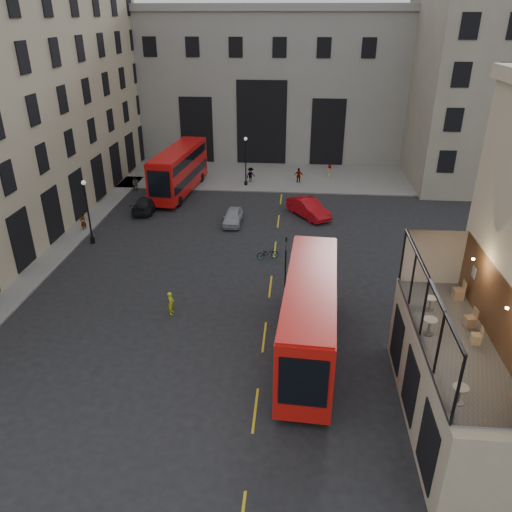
# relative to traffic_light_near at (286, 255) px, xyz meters

# --- Properties ---
(ground) EXTENTS (140.00, 140.00, 0.00)m
(ground) POSITION_rel_traffic_light_near_xyz_m (1.00, -12.00, -2.42)
(ground) COLOR black
(ground) RESTS_ON ground
(host_frontage) EXTENTS (3.00, 11.00, 4.50)m
(host_frontage) POSITION_rel_traffic_light_near_xyz_m (7.50, -12.00, -0.17)
(host_frontage) COLOR tan
(host_frontage) RESTS_ON ground
(cafe_floor) EXTENTS (3.00, 10.00, 0.10)m
(cafe_floor) POSITION_rel_traffic_light_near_xyz_m (7.50, -12.00, 2.12)
(cafe_floor) COLOR slate
(cafe_floor) RESTS_ON host_frontage
(gateway) EXTENTS (35.00, 10.60, 18.00)m
(gateway) POSITION_rel_traffic_light_near_xyz_m (-4.00, 35.99, 6.96)
(gateway) COLOR gray
(gateway) RESTS_ON ground
(building_right) EXTENTS (16.60, 18.60, 20.00)m
(building_right) POSITION_rel_traffic_light_near_xyz_m (21.00, 27.97, 7.97)
(building_right) COLOR #9C957E
(building_right) RESTS_ON ground
(pavement_far) EXTENTS (40.00, 12.00, 0.12)m
(pavement_far) POSITION_rel_traffic_light_near_xyz_m (-5.00, 26.00, -2.36)
(pavement_far) COLOR slate
(pavement_far) RESTS_ON ground
(traffic_light_near) EXTENTS (0.16, 0.20, 3.80)m
(traffic_light_near) POSITION_rel_traffic_light_near_xyz_m (0.00, 0.00, 0.00)
(traffic_light_near) COLOR black
(traffic_light_near) RESTS_ON ground
(traffic_light_far) EXTENTS (0.16, 0.20, 3.80)m
(traffic_light_far) POSITION_rel_traffic_light_near_xyz_m (-14.00, 16.00, 0.00)
(traffic_light_far) COLOR black
(traffic_light_far) RESTS_ON ground
(street_lamp_a) EXTENTS (0.36, 0.36, 5.33)m
(street_lamp_a) POSITION_rel_traffic_light_near_xyz_m (-16.00, 6.00, -0.03)
(street_lamp_a) COLOR black
(street_lamp_a) RESTS_ON ground
(street_lamp_b) EXTENTS (0.36, 0.36, 5.33)m
(street_lamp_b) POSITION_rel_traffic_light_near_xyz_m (-5.00, 22.00, -0.03)
(street_lamp_b) COLOR black
(street_lamp_b) RESTS_ON ground
(bus_near) EXTENTS (3.29, 11.65, 4.60)m
(bus_near) POSITION_rel_traffic_light_near_xyz_m (1.50, -7.30, 0.16)
(bus_near) COLOR red
(bus_near) RESTS_ON ground
(bus_far) EXTENTS (3.76, 11.81, 4.63)m
(bus_far) POSITION_rel_traffic_light_near_xyz_m (-11.61, 19.19, 0.18)
(bus_far) COLOR red
(bus_far) RESTS_ON ground
(car_a) EXTENTS (1.58, 3.87, 1.32)m
(car_a) POSITION_rel_traffic_light_near_xyz_m (-5.03, 11.10, -1.77)
(car_a) COLOR #A1A5A9
(car_a) RESTS_ON ground
(car_b) EXTENTS (4.30, 5.09, 1.65)m
(car_b) POSITION_rel_traffic_light_near_xyz_m (1.69, 13.45, -1.60)
(car_b) COLOR #A40A10
(car_b) RESTS_ON ground
(car_c) EXTENTS (2.05, 4.71, 1.35)m
(car_c) POSITION_rel_traffic_light_near_xyz_m (-13.62, 13.62, -1.75)
(car_c) COLOR black
(car_c) RESTS_ON ground
(bicycle) EXTENTS (1.78, 1.07, 0.88)m
(bicycle) POSITION_rel_traffic_light_near_xyz_m (-1.48, 4.31, -1.98)
(bicycle) COLOR gray
(bicycle) RESTS_ON ground
(cyclist) EXTENTS (0.38, 0.56, 1.53)m
(cyclist) POSITION_rel_traffic_light_near_xyz_m (-6.98, -3.98, -1.66)
(cyclist) COLOR #CCDD17
(cyclist) RESTS_ON ground
(pedestrian_a) EXTENTS (0.77, 0.61, 1.54)m
(pedestrian_a) POSITION_rel_traffic_light_near_xyz_m (-16.49, 19.45, -1.65)
(pedestrian_a) COLOR gray
(pedestrian_a) RESTS_ON ground
(pedestrian_b) EXTENTS (1.26, 1.25, 1.75)m
(pedestrian_b) POSITION_rel_traffic_light_near_xyz_m (-4.58, 23.13, -1.55)
(pedestrian_b) COLOR gray
(pedestrian_b) RESTS_ON ground
(pedestrian_c) EXTENTS (1.05, 0.49, 1.75)m
(pedestrian_c) POSITION_rel_traffic_light_near_xyz_m (0.71, 23.34, -1.55)
(pedestrian_c) COLOR gray
(pedestrian_c) RESTS_ON ground
(pedestrian_d) EXTENTS (0.72, 0.87, 1.53)m
(pedestrian_d) POSITION_rel_traffic_light_near_xyz_m (4.17, 25.84, -1.66)
(pedestrian_d) COLOR gray
(pedestrian_d) RESTS_ON ground
(pedestrian_e) EXTENTS (0.59, 0.70, 1.62)m
(pedestrian_e) POSITION_rel_traffic_light_near_xyz_m (-17.71, 8.42, -1.61)
(pedestrian_e) COLOR gray
(pedestrian_e) RESTS_ON ground
(cafe_table_near) EXTENTS (0.56, 0.56, 0.70)m
(cafe_table_near) POSITION_rel_traffic_light_near_xyz_m (6.55, -15.87, 2.64)
(cafe_table_near) COLOR beige
(cafe_table_near) RESTS_ON cafe_floor
(cafe_table_mid) EXTENTS (0.61, 0.61, 0.76)m
(cafe_table_mid) POSITION_rel_traffic_light_near_xyz_m (6.44, -11.67, 2.68)
(cafe_table_mid) COLOR white
(cafe_table_mid) RESTS_ON cafe_floor
(cafe_table_far) EXTENTS (0.54, 0.54, 0.67)m
(cafe_table_far) POSITION_rel_traffic_light_near_xyz_m (6.91, -9.70, 2.62)
(cafe_table_far) COLOR white
(cafe_table_far) RESTS_ON cafe_floor
(cafe_chair_b) EXTENTS (0.44, 0.44, 0.79)m
(cafe_chair_b) POSITION_rel_traffic_light_near_xyz_m (8.27, -12.15, 2.41)
(cafe_chair_b) COLOR #D7B47C
(cafe_chair_b) RESTS_ON cafe_floor
(cafe_chair_c) EXTENTS (0.50, 0.50, 0.87)m
(cafe_chair_c) POSITION_rel_traffic_light_near_xyz_m (8.38, -10.89, 2.44)
(cafe_chair_c) COLOR tan
(cafe_chair_c) RESTS_ON cafe_floor
(cafe_chair_d) EXTENTS (0.48, 0.48, 0.95)m
(cafe_chair_d) POSITION_rel_traffic_light_near_xyz_m (8.53, -8.51, 2.46)
(cafe_chair_d) COLOR tan
(cafe_chair_d) RESTS_ON cafe_floor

